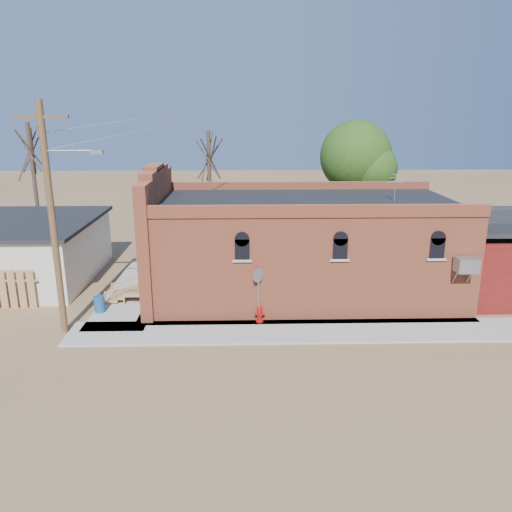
{
  "coord_description": "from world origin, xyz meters",
  "views": [
    {
      "loc": [
        -0.93,
        -17.55,
        8.53
      ],
      "look_at": [
        -0.39,
        3.76,
        2.4
      ],
      "focal_mm": 35.0,
      "sensor_mm": 36.0,
      "label": 1
    }
  ],
  "objects_px": {
    "fire_hydrant": "(260,314)",
    "trash_barrel": "(100,304)",
    "brick_bar": "(297,247)",
    "stop_sign": "(258,280)",
    "utility_pole": "(53,216)"
  },
  "relations": [
    {
      "from": "stop_sign",
      "to": "utility_pole",
      "type": "bearing_deg",
      "value": 164.72
    },
    {
      "from": "brick_bar",
      "to": "utility_pole",
      "type": "bearing_deg",
      "value": -156.31
    },
    {
      "from": "brick_bar",
      "to": "fire_hydrant",
      "type": "distance_m",
      "value": 4.58
    },
    {
      "from": "stop_sign",
      "to": "fire_hydrant",
      "type": "bearing_deg",
      "value": -23.63
    },
    {
      "from": "stop_sign",
      "to": "trash_barrel",
      "type": "relative_size",
      "value": 3.32
    },
    {
      "from": "brick_bar",
      "to": "fire_hydrant",
      "type": "height_order",
      "value": "brick_bar"
    },
    {
      "from": "brick_bar",
      "to": "stop_sign",
      "type": "bearing_deg",
      "value": -118.25
    },
    {
      "from": "brick_bar",
      "to": "trash_barrel",
      "type": "xyz_separation_m",
      "value": [
        -8.94,
        -2.4,
        -1.9
      ]
    },
    {
      "from": "utility_pole",
      "to": "stop_sign",
      "type": "bearing_deg",
      "value": 4.4
    },
    {
      "from": "brick_bar",
      "to": "fire_hydrant",
      "type": "bearing_deg",
      "value": -117.59
    },
    {
      "from": "fire_hydrant",
      "to": "trash_barrel",
      "type": "bearing_deg",
      "value": 152.02
    },
    {
      "from": "brick_bar",
      "to": "utility_pole",
      "type": "xyz_separation_m",
      "value": [
        -9.79,
        -4.29,
        2.43
      ]
    },
    {
      "from": "fire_hydrant",
      "to": "trash_barrel",
      "type": "xyz_separation_m",
      "value": [
        -7.01,
        1.3,
        -0.0
      ]
    },
    {
      "from": "brick_bar",
      "to": "utility_pole",
      "type": "height_order",
      "value": "utility_pole"
    },
    {
      "from": "fire_hydrant",
      "to": "trash_barrel",
      "type": "distance_m",
      "value": 7.13
    }
  ]
}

